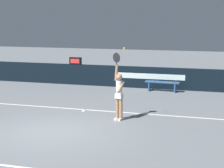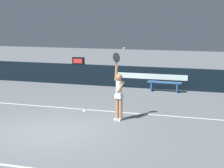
{
  "view_description": "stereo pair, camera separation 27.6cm",
  "coord_description": "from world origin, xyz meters",
  "views": [
    {
      "loc": [
        4.84,
        -10.13,
        3.5
      ],
      "look_at": [
        1.34,
        2.02,
        1.23
      ],
      "focal_mm": 59.47,
      "sensor_mm": 36.0,
      "label": 1
    },
    {
      "loc": [
        5.1,
        -10.06,
        3.5
      ],
      "look_at": [
        1.34,
        2.02,
        1.23
      ],
      "focal_mm": 59.47,
      "sensor_mm": 36.0,
      "label": 2
    }
  ],
  "objects": [
    {
      "name": "back_wall",
      "position": [
        0.0,
        8.0,
        0.53
      ],
      "size": [
        15.57,
        0.27,
        1.07
      ],
      "color": "black",
      "rests_on": "ground"
    },
    {
      "name": "tennis_player",
      "position": [
        1.62,
        1.9,
        0.97
      ],
      "size": [
        0.46,
        0.45,
        2.36
      ],
      "color": "#A77B56",
      "rests_on": "ground"
    },
    {
      "name": "courtside_bench_near",
      "position": [
        2.33,
        7.3,
        0.37
      ],
      "size": [
        1.66,
        0.45,
        0.48
      ],
      "color": "#2D558A",
      "rests_on": "ground"
    },
    {
      "name": "speed_display",
      "position": [
        -2.38,
        8.0,
        1.25
      ],
      "size": [
        0.64,
        0.18,
        0.37
      ],
      "color": "black",
      "rests_on": "back_wall"
    },
    {
      "name": "tennis_ball",
      "position": [
        1.83,
        1.76,
        2.5
      ],
      "size": [
        0.07,
        0.07,
        0.07
      ],
      "color": "#CFDB39"
    },
    {
      "name": "ground_plane",
      "position": [
        0.0,
        0.0,
        0.0
      ],
      "size": [
        60.0,
        60.0,
        0.0
      ],
      "primitive_type": "plane",
      "color": "slate"
    },
    {
      "name": "court_lines",
      "position": [
        0.0,
        0.11,
        0.0
      ],
      "size": [
        12.04,
        5.79,
        0.0
      ],
      "color": "white",
      "rests_on": "ground"
    }
  ]
}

